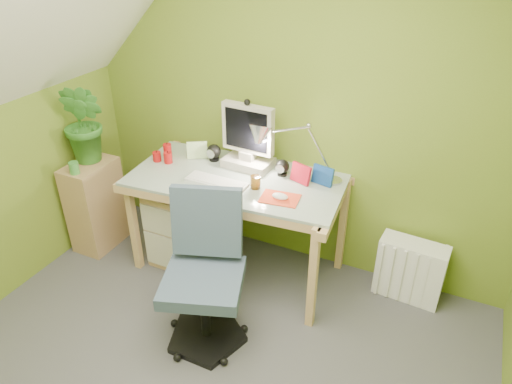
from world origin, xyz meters
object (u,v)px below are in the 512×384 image
at_px(desk, 238,224).
at_px(radiator, 410,270).
at_px(monitor, 248,133).
at_px(potted_plant, 85,123).
at_px(desk_lamp, 310,139).
at_px(side_ledge, 96,205).
at_px(task_chair, 203,280).

xyz_separation_m(desk, radiator, (1.22, 0.23, -0.17)).
height_order(monitor, potted_plant, potted_plant).
relative_size(potted_plant, radiator, 1.40).
xyz_separation_m(desk_lamp, side_ledge, (-1.61, -0.38, -0.72)).
height_order(task_chair, radiator, task_chair).
height_order(side_ledge, task_chair, task_chair).
bearing_deg(task_chair, desk_lamp, 51.67).
xyz_separation_m(side_ledge, task_chair, (1.30, -0.52, 0.12)).
distance_m(potted_plant, radiator, 2.54).
relative_size(desk_lamp, task_chair, 0.63).
bearing_deg(monitor, side_ledge, -158.84).
xyz_separation_m(monitor, task_chair, (0.14, -0.90, -0.56)).
xyz_separation_m(monitor, desk_lamp, (0.45, 0.00, 0.05)).
xyz_separation_m(side_ledge, radiator, (2.37, 0.43, -0.14)).
relative_size(potted_plant, task_chair, 0.65).
bearing_deg(side_ledge, desk_lamp, 13.34).
bearing_deg(radiator, monitor, -173.82).
distance_m(side_ledge, radiator, 2.42).
bearing_deg(radiator, task_chair, -134.66).
height_order(monitor, task_chair, monitor).
distance_m(monitor, side_ledge, 1.40).
bearing_deg(side_ledge, potted_plant, 90.00).
relative_size(desk_lamp, radiator, 1.35).
bearing_deg(potted_plant, task_chair, -23.68).
bearing_deg(desk_lamp, radiator, -6.54).
xyz_separation_m(potted_plant, task_chair, (1.30, -0.57, -0.56)).
distance_m(desk_lamp, potted_plant, 1.64).
bearing_deg(side_ledge, task_chair, -21.81).
distance_m(desk_lamp, side_ledge, 1.81).
bearing_deg(desk_lamp, monitor, 169.73).
bearing_deg(radiator, desk, -165.46).
relative_size(desk_lamp, side_ledge, 0.83).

